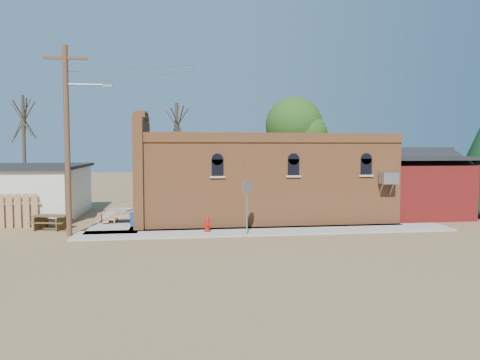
{
  "coord_description": "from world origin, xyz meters",
  "views": [
    {
      "loc": [
        -3.17,
        -21.88,
        4.24
      ],
      "look_at": [
        0.47,
        4.15,
        2.4
      ],
      "focal_mm": 35.0,
      "sensor_mm": 36.0,
      "label": 1
    }
  ],
  "objects": [
    {
      "name": "tree_bare_near",
      "position": [
        -3.0,
        13.0,
        5.96
      ],
      "size": [
        2.8,
        2.8,
        7.65
      ],
      "color": "#4D3F2C",
      "rests_on": "ground"
    },
    {
      "name": "sidewalk_south",
      "position": [
        1.5,
        0.9,
        0.04
      ],
      "size": [
        19.0,
        2.2,
        0.08
      ],
      "primitive_type": "cube",
      "color": "#9E9991",
      "rests_on": "ground"
    },
    {
      "name": "red_shed",
      "position": [
        11.5,
        5.5,
        2.27
      ],
      "size": [
        5.4,
        6.4,
        4.3
      ],
      "color": "#601011",
      "rests_on": "ground"
    },
    {
      "name": "brick_bar",
      "position": [
        1.64,
        5.49,
        2.34
      ],
      "size": [
        16.4,
        7.97,
        6.3
      ],
      "color": "#B06435",
      "rests_on": "ground"
    },
    {
      "name": "trash_barrel",
      "position": [
        -5.3,
        3.18,
        0.45
      ],
      "size": [
        0.6,
        0.6,
        0.74
      ],
      "primitive_type": "cylinder",
      "rotation": [
        0.0,
        0.0,
        -0.3
      ],
      "color": "navy",
      "rests_on": "sidewalk_west"
    },
    {
      "name": "ground",
      "position": [
        0.0,
        0.0,
        0.0
      ],
      "size": [
        120.0,
        120.0,
        0.0
      ],
      "primitive_type": "plane",
      "color": "brown",
      "rests_on": "ground"
    },
    {
      "name": "tree_leafy",
      "position": [
        6.0,
        13.5,
        5.93
      ],
      "size": [
        4.4,
        4.4,
        8.15
      ],
      "color": "#4D3F2C",
      "rests_on": "ground"
    },
    {
      "name": "stop_sign",
      "position": [
        0.22,
        0.0,
        2.12
      ],
      "size": [
        0.54,
        0.58,
        2.66
      ],
      "rotation": [
        0.0,
        0.0,
        0.39
      ],
      "color": "gray",
      "rests_on": "sidewalk_south"
    },
    {
      "name": "tree_bare_far",
      "position": [
        -14.0,
        14.0,
        6.36
      ],
      "size": [
        2.8,
        2.8,
        8.16
      ],
      "color": "#4D3F2C",
      "rests_on": "ground"
    },
    {
      "name": "sidewalk_west",
      "position": [
        -6.3,
        6.0,
        0.04
      ],
      "size": [
        2.6,
        10.0,
        0.08
      ],
      "primitive_type": "cube",
      "color": "#9E9991",
      "rests_on": "ground"
    },
    {
      "name": "fire_hydrant",
      "position": [
        -1.6,
        0.99,
        0.44
      ],
      "size": [
        0.43,
        0.42,
        0.73
      ],
      "rotation": [
        0.0,
        0.0,
        0.36
      ],
      "color": "red",
      "rests_on": "sidewalk_south"
    },
    {
      "name": "picnic_table",
      "position": [
        -9.5,
        3.2,
        0.49
      ],
      "size": [
        2.06,
        1.74,
        0.74
      ],
      "rotation": [
        0.0,
        0.0,
        -0.25
      ],
      "color": "#513C20",
      "rests_on": "ground"
    },
    {
      "name": "utility_pole",
      "position": [
        -8.14,
        1.2,
        4.77
      ],
      "size": [
        3.12,
        0.26,
        9.0
      ],
      "color": "#48291C",
      "rests_on": "ground"
    }
  ]
}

